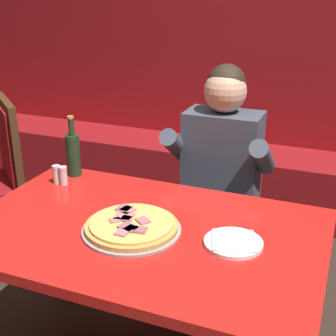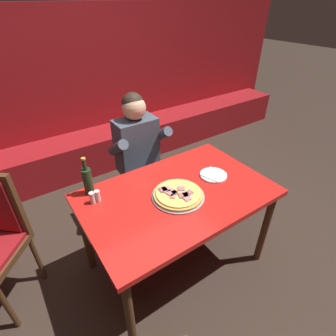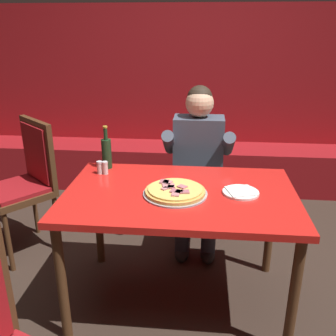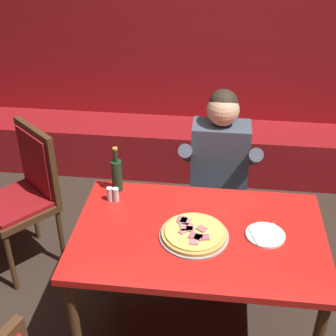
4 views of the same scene
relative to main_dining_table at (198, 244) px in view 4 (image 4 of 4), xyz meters
name	(u,v)px [view 4 (image 4 of 4)]	position (x,y,z in m)	size (l,w,h in m)	color
ground_plane	(195,329)	(0.00, 0.00, -0.69)	(24.00, 24.00, 0.00)	#33261E
booth_wall_panel	(214,65)	(0.00, 2.18, 0.26)	(6.80, 0.16, 1.90)	maroon
booth_bench	(209,151)	(0.00, 1.86, -0.46)	(6.46, 0.48, 0.46)	maroon
main_dining_table	(198,244)	(0.00, 0.00, 0.00)	(1.35, 0.87, 0.77)	#4C2D19
pizza	(194,234)	(-0.03, -0.04, 0.10)	(0.37, 0.37, 0.05)	#9E9EA3
plate_white_paper	(265,235)	(0.35, 0.01, 0.09)	(0.21, 0.21, 0.02)	white
beer_bottle	(117,174)	(-0.52, 0.35, 0.19)	(0.07, 0.07, 0.29)	#19381E
shaker_black_pepper	(110,195)	(-0.54, 0.24, 0.12)	(0.04, 0.04, 0.09)	silver
shaker_oregano	(116,195)	(-0.50, 0.24, 0.12)	(0.04, 0.04, 0.09)	silver
diner_seated_blue_shirt	(219,175)	(0.09, 0.69, 0.01)	(0.53, 0.53, 1.27)	black
dining_chair_far_right	(26,189)	(-1.20, 0.53, -0.09)	(0.62, 0.62, 1.03)	#4C2D19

